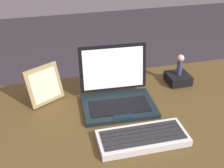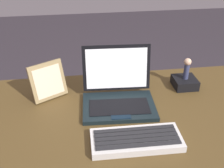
# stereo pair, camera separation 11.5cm
# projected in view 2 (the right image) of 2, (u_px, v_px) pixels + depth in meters

# --- Properties ---
(desk) EXTENTS (1.75, 0.78, 0.75)m
(desk) POSITION_uv_depth(u_px,v_px,m) (126.00, 135.00, 1.21)
(desk) COLOR #473418
(desk) RESTS_ON ground
(laptop_front) EXTENTS (0.32, 0.27, 0.23)m
(laptop_front) POSITION_uv_depth(u_px,v_px,m) (118.00, 94.00, 1.22)
(laptop_front) COLOR black
(laptop_front) RESTS_ON desk
(external_keyboard) EXTENTS (0.33, 0.14, 0.03)m
(external_keyboard) POSITION_uv_depth(u_px,v_px,m) (136.00, 140.00, 1.02)
(external_keyboard) COLOR beige
(external_keyboard) RESTS_ON desk
(photo_frame) EXTENTS (0.17, 0.13, 0.16)m
(photo_frame) POSITION_uv_depth(u_px,v_px,m) (48.00, 81.00, 1.25)
(photo_frame) COLOR olive
(photo_frame) RESTS_ON desk
(figurine_stand) EXTENTS (0.11, 0.11, 0.04)m
(figurine_stand) POSITION_uv_depth(u_px,v_px,m) (185.00, 82.00, 1.36)
(figurine_stand) COLOR black
(figurine_stand) RESTS_ON desk
(figurine) EXTENTS (0.03, 0.03, 0.10)m
(figurine) POSITION_uv_depth(u_px,v_px,m) (187.00, 67.00, 1.32)
(figurine) COLOR #2F3454
(figurine) RESTS_ON figurine_stand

